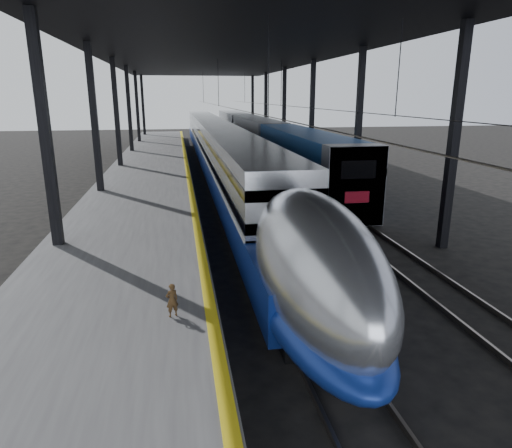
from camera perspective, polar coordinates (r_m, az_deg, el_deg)
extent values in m
plane|color=black|center=(13.49, -2.97, -11.80)|extent=(160.00, 160.00, 0.00)
cube|color=#4C4C4F|center=(32.47, -13.42, 5.13)|extent=(6.00, 80.00, 1.00)
cube|color=yellow|center=(32.32, -8.49, 6.25)|extent=(0.30, 80.00, 0.01)
cube|color=slate|center=(32.58, -4.93, 4.79)|extent=(0.08, 80.00, 0.16)
cube|color=slate|center=(32.73, -2.41, 4.88)|extent=(0.08, 80.00, 0.16)
cube|color=slate|center=(33.36, 3.68, 5.07)|extent=(0.08, 80.00, 0.16)
cube|color=slate|center=(33.72, 6.08, 5.13)|extent=(0.08, 80.00, 0.16)
cube|color=black|center=(17.56, -24.67, 8.66)|extent=(0.35, 0.35, 9.00)
cube|color=black|center=(20.20, 23.48, 9.54)|extent=(0.35, 0.35, 9.00)
cube|color=black|center=(27.31, -19.47, 11.22)|extent=(0.35, 0.35, 9.00)
cube|color=black|center=(29.08, 12.69, 11.94)|extent=(0.35, 0.35, 9.00)
cube|color=black|center=(37.20, -16.99, 12.40)|extent=(0.35, 0.35, 9.00)
cube|color=black|center=(38.52, 6.99, 13.04)|extent=(0.35, 0.35, 9.00)
cube|color=black|center=(47.13, -15.54, 13.07)|extent=(0.35, 0.35, 9.00)
cube|color=black|center=(48.18, 3.53, 13.64)|extent=(0.35, 0.35, 9.00)
cube|color=black|center=(57.09, -14.59, 13.50)|extent=(0.35, 0.35, 9.00)
cube|color=black|center=(57.96, 1.22, 14.01)|extent=(0.35, 0.35, 9.00)
cube|color=black|center=(67.06, -13.92, 13.80)|extent=(0.35, 0.35, 9.00)
cube|color=black|center=(67.80, -0.43, 14.26)|extent=(0.35, 0.35, 9.00)
cube|color=black|center=(32.20, -4.16, 21.07)|extent=(18.00, 75.00, 0.45)
cylinder|color=slate|center=(32.07, -3.84, 14.39)|extent=(0.03, 74.00, 0.03)
cylinder|color=slate|center=(32.97, 5.11, 14.40)|extent=(0.03, 74.00, 0.03)
cube|color=#B8BAC0|center=(42.51, -5.23, 10.13)|extent=(2.69, 57.00, 3.71)
cube|color=navy|center=(41.16, -5.02, 8.33)|extent=(2.77, 62.00, 1.44)
cube|color=silver|center=(42.56, -5.22, 9.57)|extent=(2.79, 57.00, 0.09)
cube|color=black|center=(42.42, -5.27, 11.57)|extent=(2.73, 57.00, 0.39)
cube|color=black|center=(42.51, -5.23, 10.13)|extent=(2.73, 57.00, 0.39)
ellipsoid|color=#B8BAC0|center=(11.97, 7.19, -5.13)|extent=(2.69, 8.40, 3.71)
ellipsoid|color=navy|center=(12.39, 7.02, -9.75)|extent=(2.77, 8.40, 1.58)
ellipsoid|color=black|center=(9.42, 11.90, -6.39)|extent=(1.39, 2.20, 0.84)
cube|color=black|center=(12.71, 6.91, -12.72)|extent=(2.04, 2.60, 0.40)
cube|color=black|center=(33.40, -3.82, 5.29)|extent=(2.04, 2.60, 0.40)
cube|color=navy|center=(30.64, 6.24, 7.76)|extent=(2.84, 18.00, 3.86)
cube|color=gray|center=(22.79, 11.99, 4.76)|extent=(2.89, 1.20, 3.91)
cube|color=black|center=(22.08, 12.70, 6.65)|extent=(1.73, 0.06, 0.86)
cube|color=#A40C1F|center=(22.31, 12.50, 3.30)|extent=(1.22, 0.06, 0.56)
cube|color=gray|center=(49.08, 0.12, 10.82)|extent=(2.84, 18.00, 3.86)
cube|color=gray|center=(67.83, -2.68, 12.16)|extent=(2.84, 18.00, 3.86)
cube|color=black|center=(25.37, 9.79, 1.70)|extent=(2.23, 2.40, 0.36)
cube|color=black|center=(46.35, 0.75, 8.22)|extent=(2.23, 2.40, 0.36)
imported|color=#452E17|center=(11.45, -10.46, -9.35)|extent=(0.37, 0.31, 0.86)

